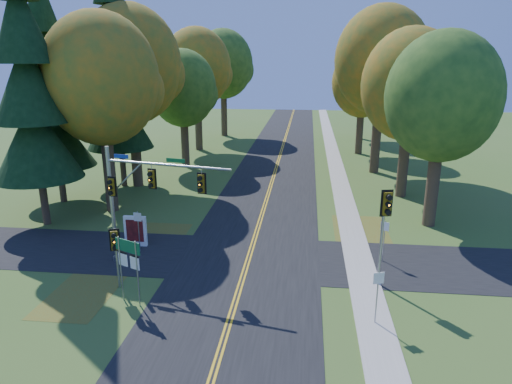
# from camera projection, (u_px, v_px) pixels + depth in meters

# --- Properties ---
(ground) EXTENTS (160.00, 160.00, 0.00)m
(ground) POSITION_uv_depth(u_px,v_px,m) (244.00, 274.00, 24.08)
(ground) COLOR #395E21
(ground) RESTS_ON ground
(road_main) EXTENTS (8.00, 160.00, 0.02)m
(road_main) POSITION_uv_depth(u_px,v_px,m) (244.00, 274.00, 24.07)
(road_main) COLOR black
(road_main) RESTS_ON ground
(road_cross) EXTENTS (60.00, 6.00, 0.02)m
(road_cross) POSITION_uv_depth(u_px,v_px,m) (249.00, 258.00, 25.98)
(road_cross) COLOR black
(road_cross) RESTS_ON ground
(centerline_left) EXTENTS (0.10, 160.00, 0.01)m
(centerline_left) POSITION_uv_depth(u_px,v_px,m) (242.00, 273.00, 24.08)
(centerline_left) COLOR gold
(centerline_left) RESTS_ON road_main
(centerline_right) EXTENTS (0.10, 160.00, 0.01)m
(centerline_right) POSITION_uv_depth(u_px,v_px,m) (246.00, 273.00, 24.06)
(centerline_right) COLOR gold
(centerline_right) RESTS_ON road_main
(sidewalk_east) EXTENTS (1.60, 160.00, 0.06)m
(sidewalk_east) POSITION_uv_depth(u_px,v_px,m) (363.00, 279.00, 23.40)
(sidewalk_east) COLOR #9E998E
(sidewalk_east) RESTS_ON ground
(leaf_patch_w_near) EXTENTS (4.00, 6.00, 0.00)m
(leaf_patch_w_near) POSITION_uv_depth(u_px,v_px,m) (150.00, 240.00, 28.59)
(leaf_patch_w_near) COLOR brown
(leaf_patch_w_near) RESTS_ON ground
(leaf_patch_e) EXTENTS (3.50, 8.00, 0.00)m
(leaf_patch_e) POSITION_uv_depth(u_px,v_px,m) (362.00, 237.00, 29.06)
(leaf_patch_e) COLOR brown
(leaf_patch_e) RESTS_ON ground
(leaf_patch_w_far) EXTENTS (3.00, 5.00, 0.00)m
(leaf_patch_w_far) POSITION_uv_depth(u_px,v_px,m) (82.00, 294.00, 22.03)
(leaf_patch_w_far) COLOR brown
(leaf_patch_w_far) RESTS_ON ground
(tree_w_a) EXTENTS (8.00, 8.00, 14.15)m
(tree_w_a) POSITION_uv_depth(u_px,v_px,m) (102.00, 80.00, 31.54)
(tree_w_a) COLOR #38281C
(tree_w_a) RESTS_ON ground
(tree_e_a) EXTENTS (7.20, 7.20, 12.73)m
(tree_e_a) POSITION_uv_depth(u_px,v_px,m) (443.00, 98.00, 28.78)
(tree_e_a) COLOR #38281C
(tree_e_a) RESTS_ON ground
(tree_w_b) EXTENTS (8.60, 8.60, 15.38)m
(tree_w_b) POSITION_uv_depth(u_px,v_px,m) (131.00, 65.00, 37.94)
(tree_w_b) COLOR #38281C
(tree_w_b) RESTS_ON ground
(tree_e_b) EXTENTS (7.60, 7.60, 13.33)m
(tree_e_b) POSITION_uv_depth(u_px,v_px,m) (411.00, 86.00, 35.23)
(tree_e_b) COLOR #38281C
(tree_e_b) RESTS_ON ground
(tree_w_c) EXTENTS (6.80, 6.80, 11.91)m
(tree_w_c) POSITION_uv_depth(u_px,v_px,m) (183.00, 89.00, 46.18)
(tree_w_c) COLOR #38281C
(tree_w_c) RESTS_ON ground
(tree_e_c) EXTENTS (8.80, 8.80, 15.79)m
(tree_e_c) POSITION_uv_depth(u_px,v_px,m) (383.00, 61.00, 42.58)
(tree_e_c) COLOR #38281C
(tree_e_c) RESTS_ON ground
(tree_w_d) EXTENTS (8.20, 8.20, 14.56)m
(tree_w_d) POSITION_uv_depth(u_px,v_px,m) (197.00, 68.00, 54.04)
(tree_w_d) COLOR #38281C
(tree_w_d) RESTS_ON ground
(tree_e_d) EXTENTS (7.00, 7.00, 12.32)m
(tree_e_d) POSITION_uv_depth(u_px,v_px,m) (363.00, 83.00, 52.08)
(tree_e_d) COLOR #38281C
(tree_e_d) RESTS_ON ground
(tree_w_e) EXTENTS (8.40, 8.40, 14.97)m
(tree_w_e) POSITION_uv_depth(u_px,v_px,m) (224.00, 64.00, 64.21)
(tree_w_e) COLOR #38281C
(tree_w_e) RESTS_ON ground
(tree_e_e) EXTENTS (7.80, 7.80, 13.74)m
(tree_e_e) POSITION_uv_depth(u_px,v_px,m) (364.00, 71.00, 61.89)
(tree_e_e) COLOR #38281C
(tree_e_e) RESTS_ON ground
(pine_a) EXTENTS (5.60, 5.60, 19.48)m
(pine_a) POSITION_uv_depth(u_px,v_px,m) (29.00, 87.00, 28.77)
(pine_a) COLOR #38281C
(pine_a) RESTS_ON ground
(pine_b) EXTENTS (5.60, 5.60, 17.31)m
(pine_b) POSITION_uv_depth(u_px,v_px,m) (51.00, 97.00, 33.98)
(pine_b) COLOR #38281C
(pine_b) RESTS_ON ground
(pine_c) EXTENTS (5.60, 5.60, 20.56)m
(pine_c) POSITION_uv_depth(u_px,v_px,m) (115.00, 74.00, 37.99)
(pine_c) COLOR #38281C
(pine_c) RESTS_ON ground
(traffic_mast) EXTENTS (7.06, 1.71, 6.52)m
(traffic_mast) POSITION_uv_depth(u_px,v_px,m) (139.00, 192.00, 23.90)
(traffic_mast) COLOR gray
(traffic_mast) RESTS_ON ground
(east_signal_pole) EXTENTS (0.58, 0.68, 5.04)m
(east_signal_pole) POSITION_uv_depth(u_px,v_px,m) (385.00, 214.00, 21.69)
(east_signal_pole) COLOR #93969B
(east_signal_pole) RESTS_ON ground
(ped_signal_pole) EXTENTS (0.49, 0.58, 3.17)m
(ped_signal_pole) POSITION_uv_depth(u_px,v_px,m) (115.00, 245.00, 21.86)
(ped_signal_pole) COLOR #95989D
(ped_signal_pole) RESTS_ON ground
(route_sign_cluster) EXTENTS (1.37, 0.66, 3.19)m
(route_sign_cluster) POSITION_uv_depth(u_px,v_px,m) (128.00, 258.00, 20.64)
(route_sign_cluster) COLOR gray
(route_sign_cluster) RESTS_ON ground
(info_kiosk) EXTENTS (1.38, 0.24, 1.90)m
(info_kiosk) POSITION_uv_depth(u_px,v_px,m) (135.00, 231.00, 27.42)
(info_kiosk) COLOR white
(info_kiosk) RESTS_ON ground
(reg_sign_e_north) EXTENTS (0.43, 0.22, 2.41)m
(reg_sign_e_north) POSITION_uv_depth(u_px,v_px,m) (384.00, 234.00, 25.13)
(reg_sign_e_north) COLOR gray
(reg_sign_e_north) RESTS_ON ground
(reg_sign_e_south) EXTENTS (0.46, 0.18, 2.50)m
(reg_sign_e_south) POSITION_uv_depth(u_px,v_px,m) (378.00, 288.00, 19.10)
(reg_sign_e_south) COLOR gray
(reg_sign_e_south) RESTS_ON ground
(reg_sign_w) EXTENTS (0.48, 0.10, 2.50)m
(reg_sign_w) POSITION_uv_depth(u_px,v_px,m) (138.00, 224.00, 26.37)
(reg_sign_w) COLOR gray
(reg_sign_w) RESTS_ON ground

